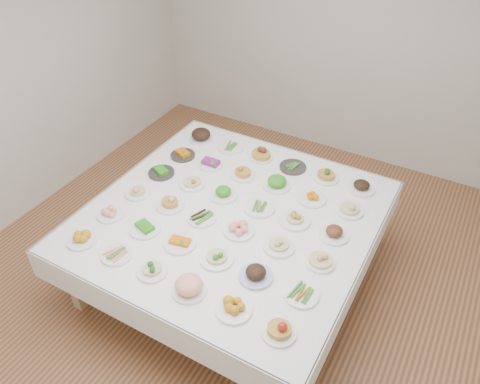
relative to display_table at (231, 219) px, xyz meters
The scene contains 38 objects.
room_envelope 1.15m from the display_table, 14.33° to the left, with size 5.02×5.02×2.81m.
display_table is the anchor object (origin of this frame).
dish_0 1.22m from the display_table, 134.71° to the right, with size 0.23×0.23×0.11m.
dish_1 0.99m from the display_table, 121.04° to the right, with size 0.23×0.23×0.05m.
dish_2 0.87m from the display_table, 101.55° to the right, with size 0.22×0.22×0.11m.
dish_3 0.89m from the display_table, 79.30° to the right, with size 0.24×0.24×0.15m.
dish_4 1.00m from the display_table, 58.81° to the right, with size 0.24×0.24×0.11m.
dish_5 1.22m from the display_table, 45.16° to the right, with size 0.23×0.22×0.14m.
dish_6 1.01m from the display_table, 148.99° to the right, with size 0.22×0.22×0.09m.
dish_7 0.73m from the display_table, 134.45° to the right, with size 0.25×0.25×0.11m.
dish_8 0.55m from the display_table, 107.60° to the right, with size 0.25×0.25×0.11m.
dish_9 0.55m from the display_table, 71.43° to the right, with size 0.25×0.25×0.14m.
dish_10 0.74m from the display_table, 45.69° to the right, with size 0.25×0.25×0.14m.
dish_11 1.01m from the display_table, 30.69° to the right, with size 0.24×0.24×0.05m.
dish_12 0.88m from the display_table, 168.00° to the right, with size 0.22×0.22×0.12m.
dish_13 0.55m from the display_table, 160.92° to the right, with size 0.24×0.24×0.13m.
dish_14 0.27m from the display_table, 134.63° to the right, with size 0.25×0.24×0.06m.
dish_15 0.26m from the display_table, 44.58° to the right, with size 0.25×0.25×0.11m.
dish_16 0.56m from the display_table, 17.49° to the right, with size 0.24×0.24×0.12m.
dish_17 0.88m from the display_table, 10.60° to the right, with size 0.23×0.23×0.13m.
dish_18 0.88m from the display_table, 168.82° to the left, with size 0.24×0.24×0.09m.
dish_19 0.54m from the display_table, 161.81° to the left, with size 0.23×0.23×0.12m.
dish_20 0.27m from the display_table, 136.66° to the left, with size 0.24×0.24×0.13m.
dish_21 0.26m from the display_table, 43.41° to the left, with size 0.26×0.26×0.05m.
dish_22 0.55m from the display_table, 18.50° to the left, with size 0.25×0.25×0.13m.
dish_23 0.87m from the display_table, 11.01° to the left, with size 0.23×0.23×0.12m.
dish_24 0.99m from the display_table, 149.01° to the left, with size 0.24×0.24×0.10m.
dish_25 0.73m from the display_table, 135.82° to the left, with size 0.23×0.23×0.11m.
dish_26 0.55m from the display_table, 108.62° to the left, with size 0.23×0.23×0.12m.
dish_27 0.56m from the display_table, 71.81° to the left, with size 0.24×0.24×0.14m.
dish_28 0.73m from the display_table, 44.30° to the left, with size 0.25×0.25×0.10m.
dish_29 1.00m from the display_table, 30.65° to the left, with size 0.23×0.23×0.13m.
dish_30 1.20m from the display_table, 135.19° to the left, with size 0.24×0.24×0.15m.
dish_31 1.00m from the display_table, 120.53° to the left, with size 0.25×0.25×0.06m.
dish_32 0.88m from the display_table, 100.73° to the left, with size 0.25×0.24×0.14m.
dish_33 0.88m from the display_table, 78.31° to the left, with size 0.25×0.25×0.05m.
dish_34 1.00m from the display_table, 58.91° to the left, with size 0.23×0.23×0.14m.
dish_35 1.21m from the display_table, 45.24° to the left, with size 0.24×0.24×0.12m.
Camera 1 is at (1.41, -2.57, 3.34)m, focal length 35.00 mm.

